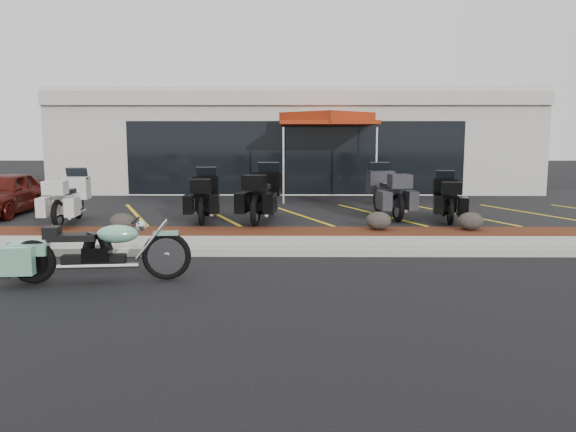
{
  "coord_description": "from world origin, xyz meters",
  "views": [
    {
      "loc": [
        -0.14,
        -9.56,
        2.23
      ],
      "look_at": [
        -0.2,
        1.2,
        0.72
      ],
      "focal_mm": 35.0,
      "sensor_mm": 36.0,
      "label": 1
    }
  ],
  "objects_px": {
    "touring_white": "(78,193)",
    "popup_canopy": "(327,120)",
    "parked_car": "(3,193)",
    "traffic_cone": "(255,195)",
    "hero_cruiser": "(166,249)"
  },
  "relations": [
    {
      "from": "parked_car",
      "to": "popup_canopy",
      "type": "bearing_deg",
      "value": 23.01
    },
    {
      "from": "hero_cruiser",
      "to": "traffic_cone",
      "type": "distance_m",
      "value": 9.19
    },
    {
      "from": "touring_white",
      "to": "popup_canopy",
      "type": "relative_size",
      "value": 0.58
    },
    {
      "from": "touring_white",
      "to": "parked_car",
      "type": "bearing_deg",
      "value": 67.47
    },
    {
      "from": "traffic_cone",
      "to": "popup_canopy",
      "type": "xyz_separation_m",
      "value": [
        2.36,
        1.35,
        2.39
      ]
    },
    {
      "from": "touring_white",
      "to": "traffic_cone",
      "type": "relative_size",
      "value": 4.51
    },
    {
      "from": "parked_car",
      "to": "popup_canopy",
      "type": "distance_m",
      "value": 10.07
    },
    {
      "from": "parked_car",
      "to": "traffic_cone",
      "type": "relative_size",
      "value": 6.8
    },
    {
      "from": "popup_canopy",
      "to": "traffic_cone",
      "type": "bearing_deg",
      "value": -132.78
    },
    {
      "from": "hero_cruiser",
      "to": "parked_car",
      "type": "relative_size",
      "value": 0.84
    },
    {
      "from": "hero_cruiser",
      "to": "popup_canopy",
      "type": "distance_m",
      "value": 11.2
    },
    {
      "from": "traffic_cone",
      "to": "hero_cruiser",
      "type": "bearing_deg",
      "value": -94.96
    },
    {
      "from": "parked_car",
      "to": "traffic_cone",
      "type": "height_order",
      "value": "parked_car"
    },
    {
      "from": "touring_white",
      "to": "traffic_cone",
      "type": "xyz_separation_m",
      "value": [
        4.33,
        3.47,
        -0.41
      ]
    },
    {
      "from": "touring_white",
      "to": "traffic_cone",
      "type": "distance_m",
      "value": 5.56
    }
  ]
}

